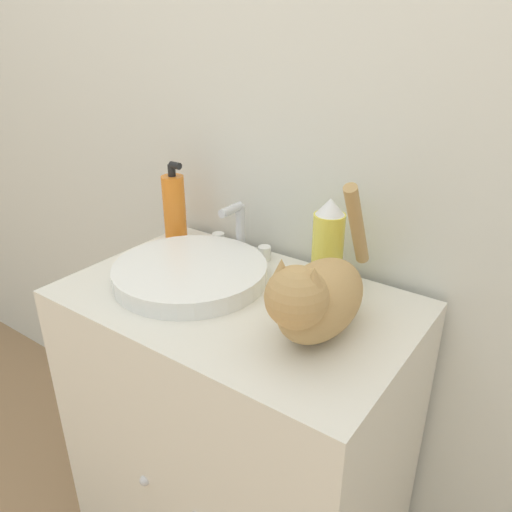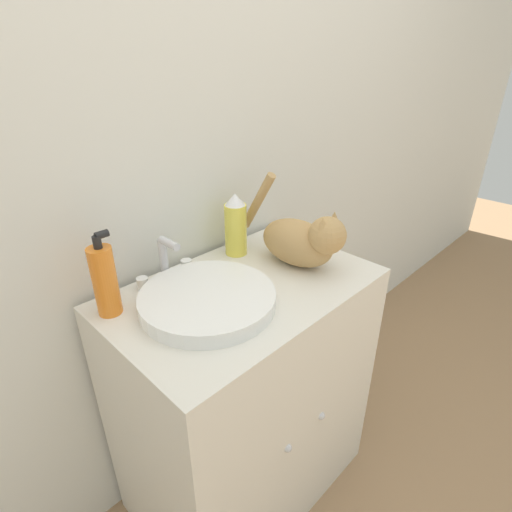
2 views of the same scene
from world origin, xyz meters
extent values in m
cube|color=silver|center=(0.00, 0.52, 1.25)|extent=(6.00, 0.05, 2.50)
cube|color=silver|center=(0.00, 0.24, 0.42)|extent=(0.76, 0.48, 0.84)
sphere|color=silver|center=(-0.08, 0.00, 0.46)|extent=(0.02, 0.02, 0.02)
cylinder|color=white|center=(-0.13, 0.24, 0.86)|extent=(0.35, 0.35, 0.04)
cylinder|color=silver|center=(-0.13, 0.43, 0.90)|extent=(0.02, 0.02, 0.13)
cylinder|color=silver|center=(-0.13, 0.39, 0.96)|extent=(0.02, 0.07, 0.02)
cylinder|color=white|center=(-0.20, 0.43, 0.86)|extent=(0.03, 0.03, 0.03)
cylinder|color=white|center=(-0.06, 0.43, 0.86)|extent=(0.03, 0.03, 0.03)
ellipsoid|color=tan|center=(0.21, 0.23, 0.91)|extent=(0.15, 0.25, 0.14)
sphere|color=tan|center=(0.22, 0.13, 0.96)|extent=(0.12, 0.12, 0.11)
cone|color=tan|center=(0.19, 0.13, 1.00)|extent=(0.04, 0.04, 0.04)
cone|color=tan|center=(0.25, 0.13, 1.00)|extent=(0.04, 0.04, 0.04)
cylinder|color=tan|center=(0.20, 0.39, 1.00)|extent=(0.04, 0.13, 0.20)
cylinder|color=orange|center=(-0.32, 0.39, 0.93)|extent=(0.06, 0.06, 0.18)
cylinder|color=black|center=(-0.32, 0.39, 1.03)|extent=(0.02, 0.02, 0.03)
cylinder|color=black|center=(-0.31, 0.39, 1.05)|extent=(0.03, 0.02, 0.02)
cylinder|color=#EADB4C|center=(0.13, 0.41, 0.92)|extent=(0.07, 0.07, 0.16)
cone|color=white|center=(0.13, 0.41, 1.02)|extent=(0.06, 0.06, 0.04)
camera|label=1|loc=(0.58, -0.50, 1.37)|focal=35.00mm
camera|label=2|loc=(-0.65, -0.45, 1.42)|focal=28.00mm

